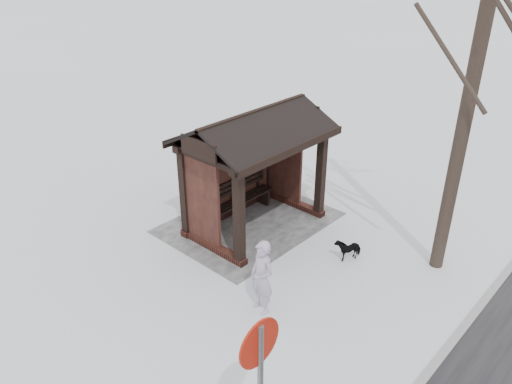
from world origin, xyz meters
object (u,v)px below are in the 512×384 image
Objects in this scene: pedestrian at (262,278)px; road_sign at (259,370)px; bus_shelter at (250,146)px; dog at (348,248)px.

road_sign is (2.50, 2.20, 1.10)m from pedestrian.
bus_shelter is 6.71m from road_sign.
bus_shelter is 2.28× the size of pedestrian.
pedestrian is at bearing 46.79° from bus_shelter.
pedestrian reaches higher than dog.
pedestrian is 3.50m from road_sign.
road_sign is at bearing -46.78° from dog.
pedestrian is (2.32, 2.47, -1.38)m from bus_shelter.
dog is 5.78m from road_sign.
bus_shelter is 3.34m from dog.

